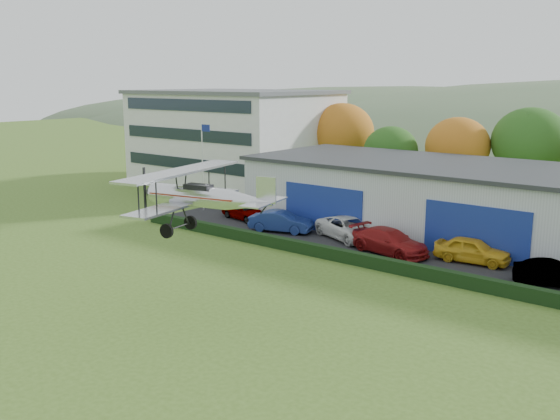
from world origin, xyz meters
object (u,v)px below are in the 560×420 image
Objects in this scene: hangar at (508,205)px; car_1 at (281,221)px; car_0 at (244,210)px; car_4 at (472,250)px; flagpole at (203,158)px; office_block at (235,137)px; car_5 at (554,274)px; biplane at (200,195)px; car_2 at (349,229)px; car_3 at (389,241)px.

hangar is 8.33× the size of car_1.
car_4 reaches higher than car_0.
hangar is 8.55× the size of car_4.
office_block is at bearing 121.97° from flagpole.
office_block reaches higher than car_5.
biplane is at bearing -49.81° from office_block.
car_1 is (5.07, -1.47, 0.01)m from car_0.
car_5 is 0.50× the size of biplane.
hangar is 33.84m from office_block.
car_2 is (-9.14, -6.79, -1.80)m from hangar.
car_4 is (0.19, -6.87, -1.80)m from hangar.
office_block is 4.23× the size of car_1.
car_3 is (4.17, -1.52, 0.03)m from car_2.
biplane reaches higher than car_3.
office_block is 4.34× the size of car_4.
biplane is (-12.60, -15.20, 5.30)m from car_5.
car_0 is at bearing -45.35° from office_block.
car_3 is 1.32× the size of car_5.
flagpole is 25.40m from car_4.
car_0 is (5.35, -0.62, -3.94)m from flagpole.
hangar is at bearing -3.44° from car_4.
car_1 is 18.10m from biplane.
car_4 is 5.63m from car_5.
car_0 is 0.54× the size of biplane.
car_2 is 4.44m from car_3.
car_2 is (15.75, -0.81, -3.93)m from flagpole.
car_3 is (-4.97, -8.31, -1.77)m from hangar.
flagpole reaches higher than car_3.
car_4 is at bearing -22.71° from office_block.
car_2 is (10.40, -0.18, 0.01)m from car_0.
office_block is 3.59× the size of car_3.
hangar is 9.34× the size of car_5.
biplane is at bearing -172.76° from car_1.
car_2 is at bearing -30.05° from office_block.
biplane is at bearing -44.82° from flagpole.
flagpole is 0.93× the size of biplane.
car_2 is at bearing -78.56° from car_0.
car_1 is 9.50m from car_3.
car_1 is at bearing -39.16° from office_block.
hangar reaches higher than car_1.
biplane is at bearing -106.50° from hangar.
biplane is at bearing -149.88° from car_2.
car_4 reaches higher than car_1.
biplane is at bearing -176.29° from car_3.
biplane is (25.97, -30.75, 0.85)m from office_block.
car_0 is 1.07× the size of car_5.
car_3 is 16.39m from biplane.
car_5 is at bearing 38.36° from biplane.
car_0 is 25.19m from car_5.
car_3 is at bearing 100.57° from car_4.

